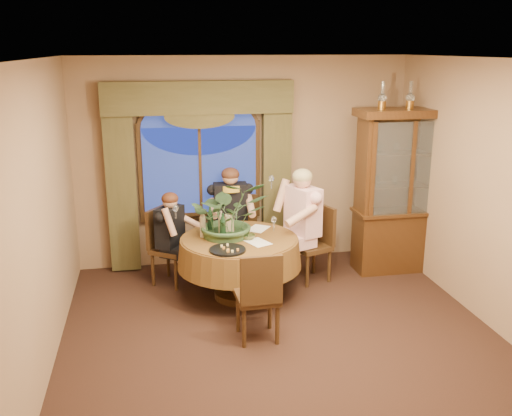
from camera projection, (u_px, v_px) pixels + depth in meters
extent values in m
plane|color=black|center=(286.00, 346.00, 5.75)|extent=(5.00, 5.00, 0.00)
plane|color=#8A694D|center=(244.00, 162.00, 7.73)|extent=(4.50, 0.00, 4.50)
plane|color=#8A694D|center=(504.00, 201.00, 5.77)|extent=(0.00, 5.00, 5.00)
plane|color=white|center=(290.00, 59.00, 4.98)|extent=(5.00, 5.00, 0.00)
cube|color=#403B1E|center=(121.00, 185.00, 7.38)|extent=(0.38, 0.14, 2.32)
cube|color=#403B1E|center=(276.00, 178.00, 7.75)|extent=(0.38, 0.14, 2.32)
cylinder|color=maroon|center=(240.00, 267.00, 6.78)|extent=(1.90, 1.90, 0.75)
cube|color=#331B0B|center=(403.00, 191.00, 7.47)|extent=(1.33, 0.53, 2.15)
cube|color=black|center=(311.00, 245.00, 7.24)|extent=(0.53, 0.53, 0.96)
cube|color=black|center=(242.00, 233.00, 7.69)|extent=(0.49, 0.49, 0.96)
cube|color=black|center=(171.00, 247.00, 7.14)|extent=(0.59, 0.59, 0.96)
cube|color=black|center=(257.00, 295.00, 5.78)|extent=(0.43, 0.43, 0.96)
imported|color=#335330|center=(229.00, 187.00, 6.58)|extent=(0.90, 1.00, 0.78)
imported|color=#4D552B|center=(248.00, 237.00, 6.62)|extent=(0.17, 0.17, 0.05)
cylinder|color=black|center=(228.00, 250.00, 6.24)|extent=(0.40, 0.40, 0.02)
cylinder|color=black|center=(223.00, 227.00, 6.52)|extent=(0.07, 0.07, 0.33)
cylinder|color=tan|center=(221.00, 225.00, 6.61)|extent=(0.07, 0.07, 0.33)
cylinder|color=black|center=(210.00, 220.00, 6.78)|extent=(0.07, 0.07, 0.33)
cylinder|color=tan|center=(203.00, 223.00, 6.65)|extent=(0.07, 0.07, 0.33)
cube|color=white|center=(258.00, 242.00, 6.50)|extent=(0.31, 0.36, 0.00)
cube|color=white|center=(258.00, 229.00, 6.99)|extent=(0.35, 0.37, 0.00)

